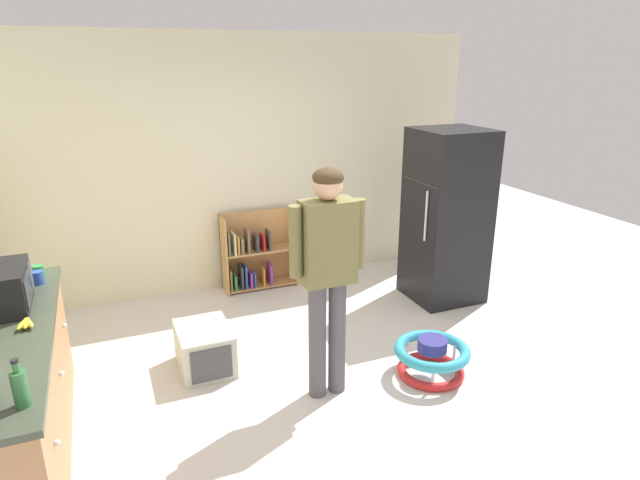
% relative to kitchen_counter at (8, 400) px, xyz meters
% --- Properties ---
extents(ground_plane, '(12.00, 12.00, 0.00)m').
position_rel_kitchen_counter_xyz_m(ground_plane, '(2.20, -0.05, -0.45)').
color(ground_plane, silver).
rests_on(ground_plane, ground).
extents(back_wall, '(5.20, 0.06, 2.70)m').
position_rel_kitchen_counter_xyz_m(back_wall, '(2.20, 2.28, 0.90)').
color(back_wall, beige).
rests_on(back_wall, ground).
extents(kitchen_counter, '(0.65, 2.12, 0.90)m').
position_rel_kitchen_counter_xyz_m(kitchen_counter, '(0.00, 0.00, 0.00)').
color(kitchen_counter, tan).
rests_on(kitchen_counter, ground).
extents(refrigerator, '(0.73, 0.68, 1.78)m').
position_rel_kitchen_counter_xyz_m(refrigerator, '(3.94, 1.09, 0.44)').
color(refrigerator, black).
rests_on(refrigerator, ground).
extents(bookshelf, '(0.80, 0.28, 0.85)m').
position_rel_kitchen_counter_xyz_m(bookshelf, '(2.17, 2.10, -0.08)').
color(bookshelf, tan).
rests_on(bookshelf, ground).
extents(standing_person, '(0.57, 0.22, 1.74)m').
position_rel_kitchen_counter_xyz_m(standing_person, '(2.11, -0.07, 0.60)').
color(standing_person, '#535158').
rests_on(standing_person, ground).
extents(baby_walker, '(0.60, 0.60, 0.32)m').
position_rel_kitchen_counter_xyz_m(baby_walker, '(2.97, -0.17, -0.29)').
color(baby_walker, red).
rests_on(baby_walker, ground).
extents(pet_carrier, '(0.42, 0.55, 0.36)m').
position_rel_kitchen_counter_xyz_m(pet_carrier, '(1.31, 0.63, -0.27)').
color(pet_carrier, beige).
rests_on(pet_carrier, ground).
extents(banana_bunch, '(0.12, 0.16, 0.04)m').
position_rel_kitchen_counter_xyz_m(banana_bunch, '(0.17, 0.03, 0.48)').
color(banana_bunch, yellow).
rests_on(banana_bunch, kitchen_counter).
extents(green_glass_bottle, '(0.07, 0.07, 0.25)m').
position_rel_kitchen_counter_xyz_m(green_glass_bottle, '(0.23, -0.83, 0.55)').
color(green_glass_bottle, '#33753D').
rests_on(green_glass_bottle, kitchen_counter).
extents(blue_cup, '(0.08, 0.08, 0.09)m').
position_rel_kitchen_counter_xyz_m(blue_cup, '(0.19, 0.73, 0.50)').
color(blue_cup, blue).
rests_on(blue_cup, kitchen_counter).
extents(green_cup, '(0.08, 0.08, 0.09)m').
position_rel_kitchen_counter_xyz_m(green_cup, '(0.19, 0.86, 0.50)').
color(green_cup, green).
rests_on(green_cup, kitchen_counter).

